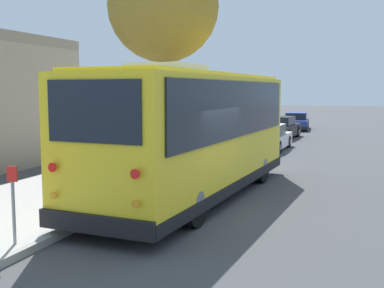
{
  "coord_description": "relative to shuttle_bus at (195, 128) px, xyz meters",
  "views": [
    {
      "loc": [
        -10.78,
        -3.71,
        2.95
      ],
      "look_at": [
        2.9,
        1.1,
        1.3
      ],
      "focal_mm": 45.0,
      "sensor_mm": 36.0,
      "label": 1
    }
  ],
  "objects": [
    {
      "name": "ground_plane",
      "position": [
        -1.46,
        -0.5,
        -1.91
      ],
      "size": [
        160.0,
        160.0,
        0.0
      ],
      "primitive_type": "plane",
      "color": "#474749"
    },
    {
      "name": "fire_hydrant",
      "position": [
        7.27,
        1.8,
        -1.36
      ],
      "size": [
        0.22,
        0.22,
        0.81
      ],
      "color": "red",
      "rests_on": "sidewalk_slab"
    },
    {
      "name": "parked_sedan_white",
      "position": [
        11.11,
        0.08,
        -1.33
      ],
      "size": [
        4.35,
        1.89,
        1.26
      ],
      "rotation": [
        0.0,
        0.0,
        -0.03
      ],
      "color": "silver",
      "rests_on": "ground"
    },
    {
      "name": "parked_sedan_black",
      "position": [
        16.86,
        0.4,
        -1.29
      ],
      "size": [
        4.55,
        2.05,
        1.33
      ],
      "rotation": [
        0.0,
        0.0,
        -0.07
      ],
      "color": "black",
      "rests_on": "ground"
    },
    {
      "name": "parked_sedan_blue",
      "position": [
        23.91,
        0.3,
        -1.33
      ],
      "size": [
        4.74,
        2.02,
        1.26
      ],
      "rotation": [
        0.0,
        0.0,
        0.08
      ],
      "color": "navy",
      "rests_on": "ground"
    },
    {
      "name": "curb_strip",
      "position": [
        -1.46,
        1.35,
        -1.83
      ],
      "size": [
        80.0,
        0.14,
        0.15
      ],
      "primitive_type": "cube",
      "color": "#9D9A94",
      "rests_on": "ground"
    },
    {
      "name": "sign_post_far",
      "position": [
        -3.78,
        1.64,
        -0.94
      ],
      "size": [
        0.06,
        0.22,
        1.58
      ],
      "color": "gray",
      "rests_on": "sidewalk_slab"
    },
    {
      "name": "street_tree",
      "position": [
        3.52,
        2.34,
        4.12
      ],
      "size": [
        3.83,
        3.83,
        8.13
      ],
      "color": "brown",
      "rests_on": "sidewalk_slab"
    },
    {
      "name": "sidewalk_slab",
      "position": [
        -1.46,
        3.58,
        -1.83
      ],
      "size": [
        80.0,
        4.3,
        0.15
      ],
      "primitive_type": "cube",
      "color": "#B2AFA8",
      "rests_on": "ground"
    },
    {
      "name": "shuttle_bus",
      "position": [
        0.0,
        0.0,
        0.0
      ],
      "size": [
        9.72,
        3.16,
        3.54
      ],
      "rotation": [
        0.0,
        0.0,
        -0.07
      ],
      "color": "yellow",
      "rests_on": "ground"
    },
    {
      "name": "sign_post_near",
      "position": [
        -5.3,
        1.64,
        -1.02
      ],
      "size": [
        0.06,
        0.22,
        1.43
      ],
      "color": "gray",
      "rests_on": "sidewalk_slab"
    }
  ]
}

